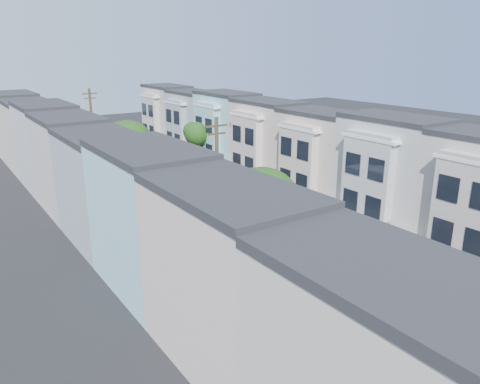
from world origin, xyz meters
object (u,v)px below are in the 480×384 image
at_px(tree_b, 261,208).
at_px(tree_d, 128,146).
at_px(tree_far_r, 196,134).
at_px(parked_left_b, 323,304).
at_px(tree_c, 180,182).
at_px(parked_left_d, 164,206).
at_px(utility_pole_near, 217,193).
at_px(lead_sedan, 226,187).
at_px(tree_e, 80,131).
at_px(parked_right_d, 192,164).
at_px(fedex_truck, 279,208).
at_px(tree_a, 462,324).
at_px(parked_left_c, 240,254).
at_px(parked_right_c, 228,178).
at_px(parked_right_a, 430,260).
at_px(parked_right_b, 388,244).
at_px(utility_pole_far, 93,135).

distance_m(tree_b, tree_d, 20.50).
distance_m(tree_far_r, parked_left_b, 37.51).
bearing_deg(tree_c, parked_left_d, 77.25).
height_order(utility_pole_near, lead_sedan, utility_pole_near).
height_order(tree_e, parked_right_d, tree_e).
xyz_separation_m(fedex_truck, lead_sedan, (1.29, 10.15, -1.00)).
distance_m(tree_a, tree_b, 12.56).
xyz_separation_m(tree_c, parked_left_c, (1.40, -5.87, -4.03)).
height_order(tree_far_r, fedex_truck, tree_far_r).
bearing_deg(parked_right_c, tree_e, 130.23).
bearing_deg(parked_left_d, utility_pole_near, -91.57).
distance_m(tree_b, fedex_truck, 11.57).
height_order(tree_e, parked_left_d, tree_e).
xyz_separation_m(parked_right_c, parked_right_d, (0.00, 8.26, -0.06)).
relative_size(parked_right_a, parked_right_b, 1.14).
xyz_separation_m(parked_right_a, parked_right_c, (0.00, 24.86, -0.07)).
xyz_separation_m(utility_pole_near, parked_right_c, (11.20, 16.13, -4.46)).
relative_size(tree_a, parked_right_d, 1.76).
bearing_deg(tree_far_r, parked_right_c, -100.65).
distance_m(parked_left_b, parked_left_d, 20.24).
relative_size(tree_a, tree_d, 0.86).
relative_size(tree_b, tree_far_r, 1.48).
bearing_deg(parked_right_a, tree_b, 157.35).
xyz_separation_m(tree_e, tree_far_r, (13.20, -4.41, -1.06)).
bearing_deg(parked_right_c, parked_left_b, -107.99).
height_order(parked_left_c, parked_left_d, parked_left_d).
height_order(tree_e, lead_sedan, tree_e).
relative_size(utility_pole_far, parked_right_a, 1.82).
relative_size(tree_a, utility_pole_far, 0.69).
relative_size(lead_sedan, parked_left_c, 1.00).
bearing_deg(tree_b, fedex_truck, 45.28).
relative_size(tree_c, fedex_truck, 1.05).
distance_m(parked_right_b, parked_right_d, 29.73).
distance_m(tree_e, parked_left_c, 32.02).
bearing_deg(parked_left_d, tree_far_r, 57.63).
relative_size(utility_pole_far, fedex_truck, 1.51).
bearing_deg(tree_d, parked_right_c, 1.95).
relative_size(tree_c, parked_left_b, 1.43).
height_order(tree_c, utility_pole_near, utility_pole_near).
xyz_separation_m(utility_pole_far, parked_right_d, (11.20, -1.61, -4.52)).
height_order(utility_pole_near, parked_right_b, utility_pole_near).
xyz_separation_m(tree_d, tree_e, (0.00, 15.41, -0.84)).
distance_m(tree_c, parked_left_c, 7.26).
bearing_deg(lead_sedan, parked_right_a, -91.76).
height_order(utility_pole_near, parked_right_a, utility_pole_near).
bearing_deg(parked_right_b, parked_left_c, 158.68).
distance_m(tree_b, parked_left_d, 16.98).
bearing_deg(parked_right_d, parked_left_c, -116.61).
bearing_deg(tree_a, tree_b, 90.00).
height_order(parked_left_d, parked_right_c, parked_left_d).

